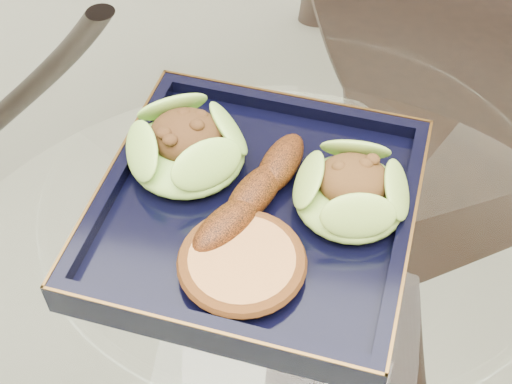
# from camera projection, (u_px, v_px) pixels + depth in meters

# --- Properties ---
(dining_table) EXTENTS (1.13, 1.13, 0.77)m
(dining_table) POSITION_uv_depth(u_px,v_px,m) (290.00, 324.00, 0.75)
(dining_table) COLOR white
(dining_table) RESTS_ON ground
(dining_chair) EXTENTS (0.53, 0.53, 0.98)m
(dining_chair) POSITION_uv_depth(u_px,v_px,m) (439.00, 61.00, 1.11)
(dining_chair) COLOR black
(dining_chair) RESTS_ON ground
(navy_plate) EXTENTS (0.29, 0.29, 0.02)m
(navy_plate) POSITION_uv_depth(u_px,v_px,m) (256.00, 214.00, 0.63)
(navy_plate) COLOR black
(navy_plate) RESTS_ON dining_table
(lettuce_wrap_left) EXTENTS (0.12, 0.12, 0.04)m
(lettuce_wrap_left) POSITION_uv_depth(u_px,v_px,m) (187.00, 149.00, 0.64)
(lettuce_wrap_left) COLOR #61A42F
(lettuce_wrap_left) RESTS_ON navy_plate
(lettuce_wrap_right) EXTENTS (0.12, 0.12, 0.04)m
(lettuce_wrap_right) POSITION_uv_depth(u_px,v_px,m) (351.00, 193.00, 0.61)
(lettuce_wrap_right) COLOR olive
(lettuce_wrap_right) RESTS_ON navy_plate
(roasted_plantain) EXTENTS (0.09, 0.15, 0.03)m
(roasted_plantain) POSITION_uv_depth(u_px,v_px,m) (255.00, 193.00, 0.61)
(roasted_plantain) COLOR #562409
(roasted_plantain) RESTS_ON navy_plate
(crumb_patty) EXTENTS (0.10, 0.10, 0.02)m
(crumb_patty) POSITION_uv_depth(u_px,v_px,m) (242.00, 264.00, 0.57)
(crumb_patty) COLOR #C67E42
(crumb_patty) RESTS_ON navy_plate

